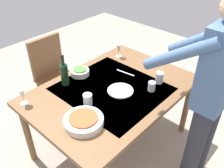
{
  "coord_description": "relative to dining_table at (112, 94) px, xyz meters",
  "views": [
    {
      "loc": [
        1.3,
        1.19,
        2.0
      ],
      "look_at": [
        0.0,
        0.0,
        0.77
      ],
      "focal_mm": 38.95,
      "sensor_mm": 36.0,
      "label": 1
    }
  ],
  "objects": [
    {
      "name": "ground_plane",
      "position": [
        0.0,
        0.0,
        -0.65
      ],
      "size": [
        6.0,
        6.0,
        0.0
      ],
      "primitive_type": "plane",
      "color": "#9E9384"
    },
    {
      "name": "dining_table",
      "position": [
        0.0,
        0.0,
        0.0
      ],
      "size": [
        1.48,
        1.04,
        0.72
      ],
      "color": "brown",
      "rests_on": "ground_plane"
    },
    {
      "name": "chair_near",
      "position": [
        0.02,
        -0.9,
        -0.12
      ],
      "size": [
        0.4,
        0.4,
        0.91
      ],
      "color": "#523019",
      "rests_on": "ground_plane"
    },
    {
      "name": "person_server",
      "position": [
        -0.2,
        0.78,
        0.31
      ],
      "size": [
        0.42,
        0.61,
        1.69
      ],
      "color": "#2D2D38",
      "rests_on": "ground_plane"
    },
    {
      "name": "wine_bottle",
      "position": [
        0.24,
        -0.37,
        0.18
      ],
      "size": [
        0.07,
        0.07,
        0.3
      ],
      "color": "black",
      "rests_on": "dining_table"
    },
    {
      "name": "wine_glass_left",
      "position": [
        -0.49,
        -0.35,
        0.17
      ],
      "size": [
        0.07,
        0.07,
        0.15
      ],
      "color": "white",
      "rests_on": "dining_table"
    },
    {
      "name": "wine_glass_right",
      "position": [
        0.65,
        -0.39,
        0.17
      ],
      "size": [
        0.07,
        0.07,
        0.15
      ],
      "color": "white",
      "rests_on": "dining_table"
    },
    {
      "name": "water_cup_near_left",
      "position": [
        0.29,
        0.0,
        0.12
      ],
      "size": [
        0.08,
        0.08,
        0.1
      ],
      "primitive_type": "cylinder",
      "color": "silver",
      "rests_on": "dining_table"
    },
    {
      "name": "water_cup_near_right",
      "position": [
        -0.22,
        0.28,
        0.11
      ],
      "size": [
        0.06,
        0.06,
        0.09
      ],
      "primitive_type": "cylinder",
      "color": "silver",
      "rests_on": "dining_table"
    },
    {
      "name": "water_cup_far_left",
      "position": [
        -0.37,
        0.26,
        0.12
      ],
      "size": [
        0.07,
        0.07,
        0.1
      ],
      "primitive_type": "cylinder",
      "color": "silver",
      "rests_on": "dining_table"
    },
    {
      "name": "serving_bowl_pasta",
      "position": [
        0.48,
        0.15,
        0.1
      ],
      "size": [
        0.3,
        0.3,
        0.07
      ],
      "color": "silver",
      "rests_on": "dining_table"
    },
    {
      "name": "side_bowl_salad",
      "position": [
        0.04,
        -0.39,
        0.1
      ],
      "size": [
        0.18,
        0.18,
        0.07
      ],
      "color": "silver",
      "rests_on": "dining_table"
    },
    {
      "name": "dinner_plate_near",
      "position": [
        -0.02,
        0.08,
        0.07
      ],
      "size": [
        0.23,
        0.23,
        0.01
      ],
      "primitive_type": "cylinder",
      "color": "silver",
      "rests_on": "dining_table"
    },
    {
      "name": "table_knife",
      "position": [
        -0.28,
        -0.08,
        0.07
      ],
      "size": [
        0.04,
        0.2,
        0.0
      ],
      "primitive_type": "cube",
      "rotation": [
        0.0,
        0.0,
        0.14
      ],
      "color": "silver",
      "rests_on": "dining_table"
    }
  ]
}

